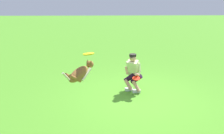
# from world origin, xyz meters

# --- Properties ---
(ground_plane) EXTENTS (60.00, 60.00, 0.00)m
(ground_plane) POSITION_xyz_m (0.00, 0.00, 0.00)
(ground_plane) COLOR #4A9025
(person) EXTENTS (0.63, 0.71, 1.29)m
(person) POSITION_xyz_m (0.16, -0.52, 0.70)
(person) COLOR silver
(person) RESTS_ON ground_plane
(dog) EXTENTS (0.66, 0.82, 0.45)m
(dog) POSITION_xyz_m (1.61, 1.66, 1.41)
(dog) COLOR brown
(frisbee_flying) EXTENTS (0.34, 0.34, 0.05)m
(frisbee_flying) POSITION_xyz_m (1.42, 1.57, 1.82)
(frisbee_flying) COLOR yellow
(frisbee_held) EXTENTS (0.29, 0.29, 0.08)m
(frisbee_held) POSITION_xyz_m (0.11, -0.14, 0.61)
(frisbee_held) COLOR red
(frisbee_held) RESTS_ON person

